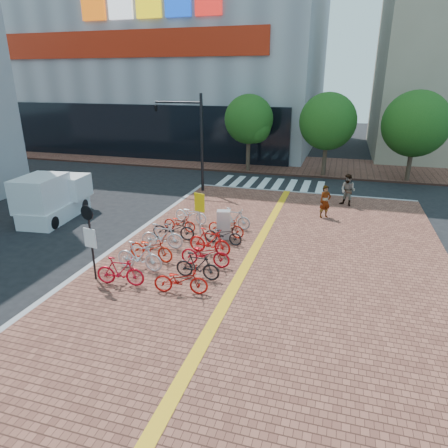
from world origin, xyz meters
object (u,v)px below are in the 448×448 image
(bike_12, at_px, (226,227))
(bike_8, at_px, (198,266))
(bike_0, at_px, (120,271))
(bike_7, at_px, (181,280))
(bike_2, at_px, (151,248))
(traffic_light_pole, at_px, (180,124))
(bike_4, at_px, (173,229))
(bike_11, at_px, (223,234))
(bike_9, at_px, (205,254))
(bike_10, at_px, (210,241))
(box_truck, at_px, (53,198))
(utility_box, at_px, (224,224))
(bike_6, at_px, (191,214))
(bike_3, at_px, (162,236))
(yellow_sign, at_px, (199,206))
(pedestrian_a, at_px, (325,202))
(pedestrian_b, at_px, (348,190))
(bike_1, at_px, (139,256))
(notice_sign, at_px, (90,234))
(bike_5, at_px, (180,222))
(bike_13, at_px, (234,218))

(bike_12, bearing_deg, bike_8, -168.36)
(bike_0, relative_size, bike_7, 0.95)
(bike_2, distance_m, traffic_light_pole, 11.85)
(bike_4, distance_m, bike_11, 2.36)
(bike_9, relative_size, bike_10, 1.06)
(bike_11, height_order, traffic_light_pole, traffic_light_pole)
(box_truck, bearing_deg, bike_4, -9.36)
(bike_2, xyz_separation_m, bike_8, (2.40, -1.00, -0.01))
(bike_7, relative_size, bike_11, 1.08)
(bike_8, height_order, utility_box, utility_box)
(bike_8, height_order, box_truck, box_truck)
(bike_6, bearing_deg, traffic_light_pole, 37.39)
(bike_2, bearing_deg, bike_11, -38.38)
(bike_3, bearing_deg, yellow_sign, -34.70)
(pedestrian_a, distance_m, utility_box, 6.17)
(bike_0, height_order, box_truck, box_truck)
(bike_0, distance_m, pedestrian_b, 14.57)
(bike_1, xyz_separation_m, pedestrian_a, (6.52, 8.49, 0.29))
(bike_3, height_order, bike_8, bike_3)
(bike_7, distance_m, notice_sign, 3.69)
(bike_3, height_order, bike_7, bike_3)
(bike_1, bearing_deg, bike_9, -64.06)
(bike_2, bearing_deg, traffic_light_pole, 20.81)
(bike_5, height_order, bike_8, bike_8)
(bike_2, distance_m, bike_6, 4.68)
(bike_7, distance_m, traffic_light_pole, 14.51)
(bike_9, height_order, traffic_light_pole, traffic_light_pole)
(bike_5, height_order, bike_13, bike_13)
(bike_1, relative_size, pedestrian_a, 1.10)
(bike_8, xyz_separation_m, yellow_sign, (-1.44, 4.25, 0.90))
(bike_6, height_order, bike_8, bike_8)
(bike_13, bearing_deg, box_truck, 102.08)
(bike_7, relative_size, bike_13, 1.10)
(bike_1, xyz_separation_m, bike_2, (0.01, 0.96, -0.06))
(bike_2, bearing_deg, bike_1, -175.46)
(pedestrian_b, bearing_deg, bike_11, -96.85)
(bike_2, distance_m, bike_8, 2.60)
(bike_10, bearing_deg, utility_box, 5.89)
(bike_4, distance_m, pedestrian_b, 10.91)
(bike_8, height_order, pedestrian_b, pedestrian_b)
(bike_13, relative_size, yellow_sign, 0.85)
(bike_13, xyz_separation_m, pedestrian_b, (5.37, 5.55, 0.41))
(bike_11, xyz_separation_m, pedestrian_a, (4.15, 5.07, 0.42))
(bike_4, relative_size, bike_5, 1.19)
(bike_5, distance_m, bike_9, 4.15)
(notice_sign, distance_m, box_truck, 8.53)
(bike_3, height_order, bike_4, bike_3)
(bike_3, distance_m, yellow_sign, 2.42)
(bike_5, distance_m, bike_11, 2.69)
(bike_5, relative_size, bike_6, 0.89)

